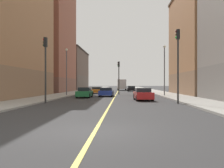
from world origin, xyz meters
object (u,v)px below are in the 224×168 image
(building_right_midblock, at_px, (46,36))
(car_black, at_px, (131,89))
(building_left_mid, at_px, (209,41))
(traffic_light_right_near, at_px, (45,61))
(street_lamp_right_near, at_px, (67,67))
(building_right_distant, at_px, (67,70))
(traffic_light_median_far, at_px, (119,73))
(car_green, at_px, (85,93))
(traffic_light_left_near, at_px, (178,56))
(street_lamp_left_near, at_px, (164,65))
(car_orange, at_px, (97,90))
(car_red, at_px, (143,94))
(box_truck, at_px, (122,85))
(car_blue, at_px, (106,92))

(building_right_midblock, relative_size, car_black, 5.25)
(building_left_mid, xyz_separation_m, traffic_light_right_near, (-21.58, -18.32, -4.91))
(street_lamp_right_near, bearing_deg, traffic_light_right_near, -85.60)
(building_right_distant, distance_m, traffic_light_median_far, 34.10)
(building_right_midblock, bearing_deg, car_black, 21.69)
(traffic_light_median_far, height_order, car_green, traffic_light_median_far)
(building_left_mid, relative_size, car_green, 4.11)
(traffic_light_left_near, bearing_deg, street_lamp_left_near, 85.47)
(traffic_light_left_near, xyz_separation_m, car_orange, (-9.81, 22.55, -3.72))
(traffic_light_right_near, distance_m, car_green, 10.17)
(building_right_midblock, xyz_separation_m, traffic_light_left_near, (21.55, -29.22, -7.80))
(street_lamp_left_near, height_order, street_lamp_right_near, street_lamp_left_near)
(building_left_mid, distance_m, car_red, 20.26)
(building_right_distant, height_order, street_lamp_left_near, building_right_distant)
(car_red, distance_m, car_black, 32.35)
(street_lamp_left_near, xyz_separation_m, car_orange, (-10.83, 9.73, -3.91))
(street_lamp_left_near, xyz_separation_m, car_black, (-3.87, 23.84, -3.88))
(car_black, bearing_deg, car_orange, -116.26)
(traffic_light_right_near, bearing_deg, car_orange, 83.78)
(traffic_light_left_near, distance_m, car_orange, 24.87)
(building_right_midblock, bearing_deg, box_truck, 46.34)
(building_right_midblock, height_order, traffic_light_right_near, building_right_midblock)
(building_right_midblock, distance_m, street_lamp_right_near, 20.00)
(traffic_light_median_far, relative_size, street_lamp_right_near, 0.82)
(car_green, height_order, car_orange, car_green)
(building_left_mid, relative_size, car_black, 3.84)
(car_red, xyz_separation_m, car_orange, (-7.02, 18.24, -0.05))
(car_black, bearing_deg, building_left_mid, -56.44)
(traffic_light_right_near, bearing_deg, car_green, 76.49)
(traffic_light_median_far, bearing_deg, car_blue, -105.05)
(street_lamp_right_near, bearing_deg, building_right_distant, 102.88)
(building_right_distant, xyz_separation_m, car_blue, (14.17, -36.47, -5.31))
(building_left_mid, distance_m, traffic_light_right_near, 28.73)
(car_black, xyz_separation_m, box_truck, (-2.31, 9.74, 0.97))
(traffic_light_left_near, height_order, box_truck, traffic_light_left_near)
(traffic_light_right_near, bearing_deg, street_lamp_left_near, 43.97)
(traffic_light_median_far, bearing_deg, building_right_distant, 117.82)
(street_lamp_right_near, bearing_deg, traffic_light_median_far, 39.37)
(car_red, relative_size, car_black, 0.91)
(car_blue, distance_m, car_orange, 10.21)
(traffic_light_right_near, xyz_separation_m, street_lamp_left_near, (13.28, 12.82, 0.55))
(building_right_midblock, bearing_deg, car_blue, -49.51)
(street_lamp_left_near, bearing_deg, car_black, 99.22)
(building_right_distant, relative_size, car_black, 4.60)
(car_blue, xyz_separation_m, car_green, (-2.64, -3.28, 0.02))
(building_right_distant, bearing_deg, car_orange, -66.15)
(car_red, height_order, car_black, car_red)
(car_red, relative_size, car_orange, 0.96)
(traffic_light_right_near, xyz_separation_m, street_lamp_right_near, (-0.98, 12.79, 0.36))
(car_orange, bearing_deg, street_lamp_right_near, -109.41)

